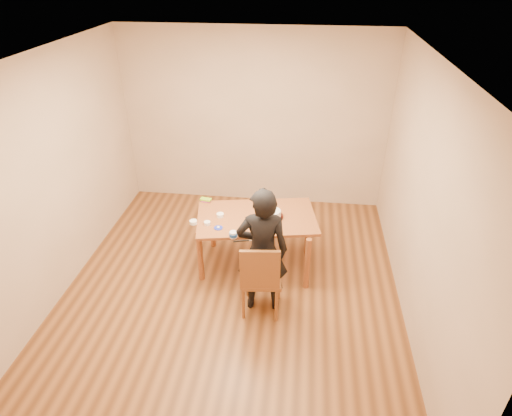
# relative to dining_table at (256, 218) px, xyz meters

# --- Properties ---
(room_shell) EXTENTS (4.00, 4.50, 2.70)m
(room_shell) POSITION_rel_dining_table_xyz_m (-0.24, -0.15, 0.62)
(room_shell) COLOR #5A3216
(room_shell) RESTS_ON ground
(dining_table) EXTENTS (1.57, 1.11, 0.04)m
(dining_table) POSITION_rel_dining_table_xyz_m (0.00, 0.00, 0.00)
(dining_table) COLOR brown
(dining_table) RESTS_ON floor
(dining_chair) EXTENTS (0.47, 0.47, 0.04)m
(dining_chair) POSITION_rel_dining_table_xyz_m (0.15, -0.78, -0.28)
(dining_chair) COLOR brown
(dining_chair) RESTS_ON floor
(cake_plate) EXTENTS (0.26, 0.26, 0.02)m
(cake_plate) POSITION_rel_dining_table_xyz_m (0.20, 0.01, 0.03)
(cake_plate) COLOR #B30B0B
(cake_plate) RESTS_ON dining_table
(cake) EXTENTS (0.21, 0.21, 0.07)m
(cake) POSITION_rel_dining_table_xyz_m (0.20, 0.01, 0.07)
(cake) COLOR white
(cake) RESTS_ON cake_plate
(frosting_dome) EXTENTS (0.20, 0.20, 0.03)m
(frosting_dome) POSITION_rel_dining_table_xyz_m (0.20, 0.01, 0.12)
(frosting_dome) COLOR white
(frosting_dome) RESTS_ON cake
(frosting_tub) EXTENTS (0.08, 0.08, 0.08)m
(frosting_tub) POSITION_rel_dining_table_xyz_m (-0.21, -0.47, 0.06)
(frosting_tub) COLOR white
(frosting_tub) RESTS_ON dining_table
(frosting_lid) EXTENTS (0.10, 0.10, 0.01)m
(frosting_lid) POSITION_rel_dining_table_xyz_m (-0.42, -0.31, 0.02)
(frosting_lid) COLOR #1B29B3
(frosting_lid) RESTS_ON dining_table
(frosting_dollop) EXTENTS (0.04, 0.04, 0.02)m
(frosting_dollop) POSITION_rel_dining_table_xyz_m (-0.42, -0.31, 0.04)
(frosting_dollop) COLOR white
(frosting_dollop) RESTS_ON frosting_lid
(ramekin_green) EXTENTS (0.08, 0.08, 0.04)m
(ramekin_green) POSITION_rel_dining_table_xyz_m (-0.56, -0.24, 0.04)
(ramekin_green) COLOR white
(ramekin_green) RESTS_ON dining_table
(ramekin_yellow) EXTENTS (0.09, 0.09, 0.04)m
(ramekin_yellow) POSITION_rel_dining_table_xyz_m (-0.44, -0.05, 0.04)
(ramekin_yellow) COLOR white
(ramekin_yellow) RESTS_ON dining_table
(ramekin_multi) EXTENTS (0.09, 0.09, 0.04)m
(ramekin_multi) POSITION_rel_dining_table_xyz_m (-0.73, -0.25, 0.04)
(ramekin_multi) COLOR white
(ramekin_multi) RESTS_ON dining_table
(candy_box_pink) EXTENTS (0.12, 0.08, 0.02)m
(candy_box_pink) POSITION_rel_dining_table_xyz_m (-0.69, 0.29, 0.03)
(candy_box_pink) COLOR #E23590
(candy_box_pink) RESTS_ON dining_table
(candy_box_green) EXTENTS (0.15, 0.10, 0.02)m
(candy_box_green) POSITION_rel_dining_table_xyz_m (-0.70, 0.29, 0.05)
(candy_box_green) COLOR green
(candy_box_green) RESTS_ON candy_box_pink
(spatula) EXTENTS (0.18, 0.06, 0.01)m
(spatula) POSITION_rel_dining_table_xyz_m (-0.11, -0.54, 0.02)
(spatula) COLOR black
(spatula) RESTS_ON dining_table
(person) EXTENTS (0.59, 0.42, 1.54)m
(person) POSITION_rel_dining_table_xyz_m (0.15, -0.73, 0.04)
(person) COLOR black
(person) RESTS_ON floor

